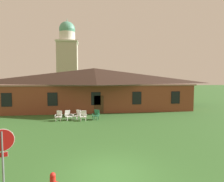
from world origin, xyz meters
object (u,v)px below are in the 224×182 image
object	(u,v)px
lawn_chair_by_porch	(59,115)
lawn_chair_right_end	(96,114)
lawn_chair_near_door	(68,115)
lawn_chair_left_end	(78,115)
stop_sign	(2,148)
lawn_chair_middle	(83,115)

from	to	relation	value
lawn_chair_by_porch	lawn_chair_right_end	xyz separation A→B (m)	(3.61, 0.05, 0.00)
lawn_chair_near_door	lawn_chair_left_end	bearing A→B (deg)	6.55
stop_sign	lawn_chair_middle	bearing A→B (deg)	77.15
stop_sign	lawn_chair_near_door	distance (m)	11.75
lawn_chair_by_porch	lawn_chair_near_door	xyz separation A→B (m)	(0.86, 0.10, 0.00)
lawn_chair_right_end	lawn_chair_left_end	bearing A→B (deg)	175.32
lawn_chair_left_end	lawn_chair_right_end	xyz separation A→B (m)	(1.83, -0.15, 0.00)
lawn_chair_left_end	lawn_chair_by_porch	bearing A→B (deg)	-173.54
lawn_chair_left_end	lawn_chair_right_end	world-z (taller)	same
stop_sign	lawn_chair_right_end	world-z (taller)	stop_sign
stop_sign	lawn_chair_right_end	distance (m)	12.27
lawn_chair_near_door	lawn_chair_left_end	world-z (taller)	same
lawn_chair_left_end	lawn_chair_middle	world-z (taller)	same
stop_sign	lawn_chair_middle	world-z (taller)	stop_sign
lawn_chair_left_end	lawn_chair_middle	bearing A→B (deg)	-39.63
lawn_chair_near_door	lawn_chair_middle	xyz separation A→B (m)	(1.49, -0.37, 0.00)
lawn_chair_by_porch	lawn_chair_middle	world-z (taller)	same
stop_sign	lawn_chair_left_end	world-z (taller)	stop_sign
stop_sign	lawn_chair_near_door	size ratio (longest dim) A/B	2.42
stop_sign	lawn_chair_left_end	size ratio (longest dim) A/B	2.42
lawn_chair_middle	lawn_chair_right_end	world-z (taller)	same
lawn_chair_left_end	lawn_chair_middle	xyz separation A→B (m)	(0.57, -0.48, 0.00)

